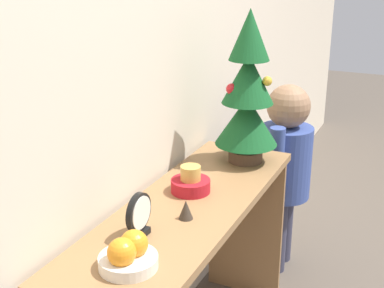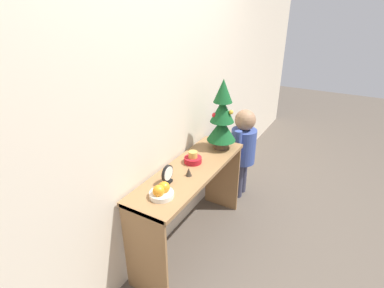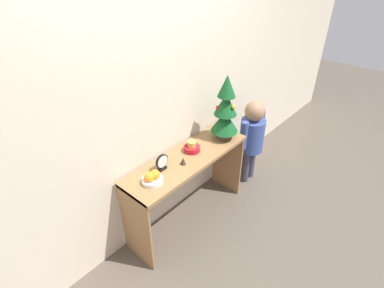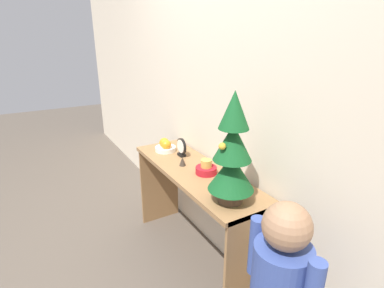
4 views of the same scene
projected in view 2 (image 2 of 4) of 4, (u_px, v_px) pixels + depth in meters
name	position (u px, v px, depth m)	size (l,w,h in m)	color
ground_plane	(210.00, 249.00, 2.58)	(12.00, 12.00, 0.00)	brown
back_wall	(163.00, 102.00, 2.24)	(7.00, 0.05, 2.50)	beige
console_table	(191.00, 186.00, 2.42)	(1.26, 0.39, 0.74)	olive
mini_tree	(222.00, 117.00, 2.57)	(0.26, 0.26, 0.62)	#4C3828
fruit_bowl	(161.00, 192.00, 1.99)	(0.17, 0.17, 0.10)	silver
singing_bowl	(193.00, 159.00, 2.42)	(0.14, 0.14, 0.10)	#AD1923
desk_clock	(168.00, 175.00, 2.13)	(0.12, 0.04, 0.14)	black
figurine	(189.00, 172.00, 2.24)	(0.05, 0.05, 0.06)	#382D23
child_figure	(243.00, 145.00, 3.09)	(0.40, 0.26, 0.97)	#38384C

